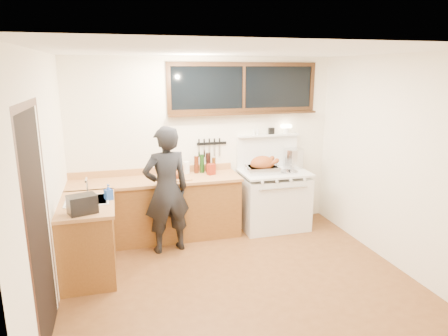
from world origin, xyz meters
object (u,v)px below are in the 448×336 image
object	(u,v)px
roast_turkey	(263,166)
cutting_board	(174,176)
vintage_stove	(273,198)
man	(166,190)

from	to	relation	value
roast_turkey	cutting_board	bearing A→B (deg)	-178.86
cutting_board	vintage_stove	bearing A→B (deg)	1.96
vintage_stove	roast_turkey	bearing A→B (deg)	-172.62
vintage_stove	roast_turkey	world-z (taller)	vintage_stove
cutting_board	roast_turkey	world-z (taller)	roast_turkey
vintage_stove	roast_turkey	size ratio (longest dim) A/B	3.06
vintage_stove	man	xyz separation A→B (m)	(-1.70, -0.40, 0.39)
vintage_stove	man	distance (m)	1.79
man	cutting_board	distance (m)	0.39
vintage_stove	man	bearing A→B (deg)	-166.72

